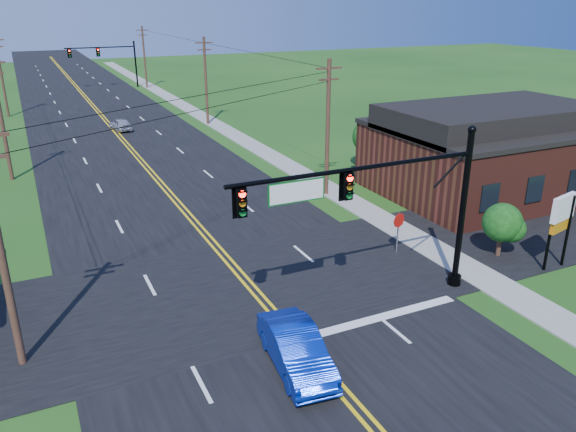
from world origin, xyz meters
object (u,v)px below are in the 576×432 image
signal_mast_main (379,202)px  blue_car (296,350)px  stop_sign (399,224)px  signal_mast_far (105,57)px

signal_mast_main → blue_car: bearing=-153.1°
blue_car → stop_sign: (9.14, 6.60, 0.84)m
signal_mast_far → blue_car: signal_mast_far is taller
blue_car → stop_sign: 11.30m
signal_mast_far → stop_sign: size_ratio=4.94×
signal_mast_main → signal_mast_far: (0.10, 72.00, -0.20)m
signal_mast_far → blue_car: size_ratio=2.37×
signal_mast_far → stop_sign: signal_mast_far is taller
signal_mast_main → signal_mast_far: bearing=89.9°
signal_mast_far → stop_sign: (4.06, -67.92, -2.94)m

